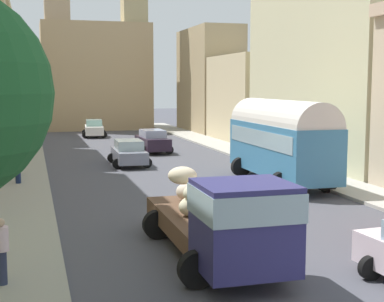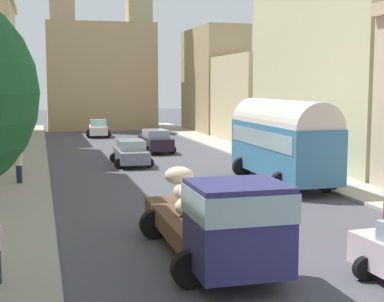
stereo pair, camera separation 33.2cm
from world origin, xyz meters
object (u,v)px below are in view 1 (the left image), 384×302
at_px(pedestrian_2, 18,166).
at_px(parked_bus_1, 281,137).
at_px(car_1, 94,128).
at_px(cargo_truck_0, 223,218).
at_px(car_3, 153,141).
at_px(car_0, 129,153).
at_px(pedestrian_0, 1,249).
at_px(pedestrian_1, 16,158).

bearing_deg(pedestrian_2, parked_bus_1, -12.55).
bearing_deg(car_1, pedestrian_2, -104.14).
bearing_deg(cargo_truck_0, parked_bus_1, 58.82).
xyz_separation_m(cargo_truck_0, car_3, (3.41, 25.30, -0.51)).
xyz_separation_m(cargo_truck_0, car_1, (0.68, 38.30, -0.53)).
relative_size(parked_bus_1, car_1, 1.92).
xyz_separation_m(car_0, pedestrian_0, (-6.25, -19.60, 0.22)).
distance_m(cargo_truck_0, pedestrian_0, 5.53).
height_order(car_1, car_3, car_3).
height_order(car_1, pedestrian_0, pedestrian_0).
height_order(parked_bus_1, car_1, parked_bus_1).
bearing_deg(pedestrian_0, parked_bus_1, 42.93).
xyz_separation_m(car_1, pedestrian_2, (-6.13, -24.35, 0.20)).
distance_m(car_0, pedestrian_1, 7.18).
bearing_deg(pedestrian_1, pedestrian_2, -86.41).
relative_size(cargo_truck_0, pedestrian_1, 4.03).
distance_m(car_0, car_3, 6.49).
bearing_deg(car_0, parked_bus_1, -53.39).
distance_m(parked_bus_1, cargo_truck_0, 13.16).
distance_m(car_1, car_3, 13.29).
distance_m(parked_bus_1, pedestrian_1, 13.31).
distance_m(parked_bus_1, pedestrian_2, 12.61).
bearing_deg(pedestrian_1, car_1, 74.33).
bearing_deg(car_0, pedestrian_2, -138.76).
xyz_separation_m(pedestrian_0, pedestrian_1, (-0.06, 16.20, 0.10)).
distance_m(car_3, pedestrian_2, 14.39).
height_order(car_0, car_3, car_3).
distance_m(parked_bus_1, car_1, 27.79).
height_order(parked_bus_1, car_3, parked_bus_1).
bearing_deg(cargo_truck_0, pedestrian_2, 111.34).
relative_size(car_1, pedestrian_2, 2.47).
bearing_deg(pedestrian_0, pedestrian_2, 89.73).
xyz_separation_m(car_3, pedestrian_1, (-8.99, -9.32, 0.27)).
height_order(pedestrian_0, pedestrian_2, pedestrian_2).
distance_m(car_3, pedestrian_0, 27.04).
xyz_separation_m(cargo_truck_0, pedestrian_2, (-5.45, 13.95, -0.33)).
bearing_deg(parked_bus_1, pedestrian_0, -137.07).
bearing_deg(cargo_truck_0, car_1, 88.98).
relative_size(parked_bus_1, cargo_truck_0, 1.09).
xyz_separation_m(pedestrian_1, pedestrian_2, (0.13, -2.03, -0.10)).
xyz_separation_m(car_3, pedestrian_0, (-8.92, -25.52, 0.17)).
distance_m(car_0, pedestrian_2, 8.23).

